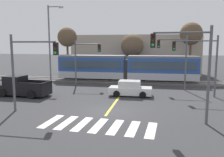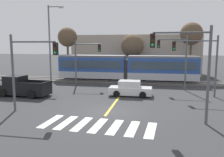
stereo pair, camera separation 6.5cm
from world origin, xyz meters
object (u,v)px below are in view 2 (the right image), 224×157
(traffic_light_near_left, at_px, (28,62))
(sedan_crossing, at_px, (130,89))
(pickup_truck, at_px, (22,87))
(bare_tree_east, at_px, (191,34))
(traffic_light_far_right, at_px, (176,55))
(bare_tree_west, at_px, (132,46))
(light_rail_tram, at_px, (127,67))
(traffic_light_near_right, at_px, (189,60))
(street_lamp_west, at_px, (51,40))
(traffic_light_mid_right, at_px, (201,57))
(bare_tree_far_west, at_px, (67,38))
(traffic_light_far_left, at_px, (84,56))

(traffic_light_near_left, bearing_deg, sedan_crossing, 45.87)
(pickup_truck, xyz_separation_m, bare_tree_east, (17.96, 15.32, 5.71))
(traffic_light_far_right, distance_m, bare_tree_west, 11.66)
(light_rail_tram, distance_m, traffic_light_near_right, 17.30)
(light_rail_tram, relative_size, street_lamp_west, 1.85)
(pickup_truck, height_order, traffic_light_near_left, traffic_light_near_left)
(light_rail_tram, distance_m, traffic_light_mid_right, 11.29)
(bare_tree_far_west, xyz_separation_m, bare_tree_west, (9.87, 1.94, -1.27))
(sedan_crossing, distance_m, traffic_light_near_right, 9.44)
(light_rail_tram, height_order, street_lamp_west, street_lamp_west)
(traffic_light_far_left, height_order, street_lamp_west, street_lamp_west)
(traffic_light_far_left, relative_size, street_lamp_west, 0.56)
(light_rail_tram, distance_m, street_lamp_west, 10.56)
(traffic_light_far_right, xyz_separation_m, bare_tree_west, (-5.90, 10.03, 0.88))
(traffic_light_far_right, height_order, street_lamp_west, street_lamp_west)
(traffic_light_near_left, bearing_deg, street_lamp_west, 108.00)
(traffic_light_near_right, bearing_deg, traffic_light_mid_right, 75.74)
(sedan_crossing, relative_size, bare_tree_far_west, 0.55)
(pickup_truck, distance_m, traffic_light_near_right, 16.46)
(pickup_truck, bearing_deg, traffic_light_near_left, -53.24)
(pickup_truck, distance_m, bare_tree_west, 18.95)
(traffic_light_near_right, bearing_deg, traffic_light_near_left, 177.42)
(bare_tree_far_west, bearing_deg, traffic_light_near_left, -77.25)
(pickup_truck, relative_size, traffic_light_far_left, 0.98)
(traffic_light_near_right, relative_size, bare_tree_east, 0.76)
(sedan_crossing, bearing_deg, traffic_light_far_left, 143.24)
(sedan_crossing, height_order, bare_tree_far_west, bare_tree_far_west)
(traffic_light_near_right, distance_m, street_lamp_west, 20.59)
(bare_tree_far_west, bearing_deg, traffic_light_far_left, -56.14)
(pickup_truck, relative_size, bare_tree_east, 0.67)
(traffic_light_near_right, bearing_deg, street_lamp_west, 139.18)
(traffic_light_far_right, distance_m, street_lamp_west, 15.83)
(sedan_crossing, height_order, traffic_light_mid_right, traffic_light_mid_right)
(traffic_light_far_left, xyz_separation_m, traffic_light_far_right, (10.75, -0.61, 0.29))
(traffic_light_far_left, relative_size, bare_tree_far_west, 0.73)
(light_rail_tram, bearing_deg, traffic_light_far_right, -36.96)
(pickup_truck, xyz_separation_m, street_lamp_west, (-0.40, 7.83, 4.74))
(traffic_light_mid_right, height_order, street_lamp_west, street_lamp_west)
(bare_tree_east, bearing_deg, traffic_light_near_left, -124.79)
(traffic_light_near_left, distance_m, bare_tree_far_west, 19.75)
(traffic_light_far_left, bearing_deg, traffic_light_mid_right, -15.98)
(traffic_light_far_left, height_order, bare_tree_far_west, bare_tree_far_west)
(pickup_truck, relative_size, traffic_light_near_right, 0.88)
(traffic_light_mid_right, xyz_separation_m, traffic_light_near_left, (-13.50, -7.98, -0.12))
(pickup_truck, distance_m, traffic_light_near_left, 6.99)
(traffic_light_far_right, xyz_separation_m, street_lamp_west, (-15.63, 1.87, 1.62))
(sedan_crossing, xyz_separation_m, traffic_light_near_left, (-6.84, -7.05, 3.10))
(traffic_light_mid_right, xyz_separation_m, bare_tree_west, (-7.96, 13.09, 0.93))
(light_rail_tram, bearing_deg, pickup_truck, -131.08)
(pickup_truck, xyz_separation_m, traffic_light_far_left, (4.48, 6.57, 2.83))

